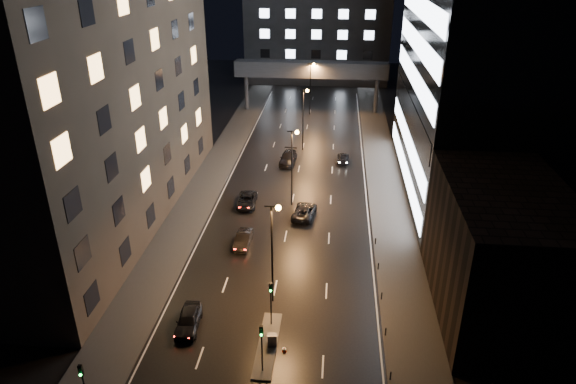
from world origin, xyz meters
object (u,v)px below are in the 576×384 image
(car_away_c, at_px, (247,200))
(utility_cabinet, at_px, (272,340))
(car_away_d, at_px, (288,158))
(car_away_a, at_px, (188,320))
(car_toward_a, at_px, (304,211))
(car_toward_b, at_px, (343,158))
(car_away_b, at_px, (243,239))

(car_away_c, xyz_separation_m, utility_cabinet, (6.45, -25.45, 0.00))
(car_away_c, distance_m, car_away_d, 15.31)
(car_away_c, distance_m, utility_cabinet, 26.25)
(car_away_a, relative_size, utility_cabinet, 4.19)
(car_toward_a, distance_m, car_toward_b, 19.04)
(car_away_b, bearing_deg, car_away_c, 98.71)
(car_away_a, height_order, car_away_c, car_away_a)
(car_toward_a, bearing_deg, utility_cabinet, 94.72)
(car_toward_a, bearing_deg, car_away_b, 57.16)
(car_away_d, relative_size, car_toward_b, 1.29)
(car_toward_a, relative_size, car_toward_b, 1.21)
(car_away_a, bearing_deg, utility_cabinet, -16.97)
(car_away_a, bearing_deg, car_toward_b, 67.01)
(car_away_d, bearing_deg, car_away_b, -93.35)
(car_away_a, relative_size, car_away_d, 0.82)
(car_toward_b, bearing_deg, car_away_a, 72.34)
(car_away_a, xyz_separation_m, car_toward_a, (8.69, 21.47, -0.06))
(car_toward_a, xyz_separation_m, utility_cabinet, (-1.13, -23.16, -0.03))
(car_away_b, distance_m, car_away_d, 24.67)
(car_away_d, distance_m, car_toward_a, 17.47)
(car_away_a, height_order, car_away_d, car_away_d)
(car_away_a, relative_size, car_away_b, 1.06)
(car_away_c, bearing_deg, car_away_a, -95.75)
(car_toward_a, bearing_deg, car_toward_b, -96.96)
(car_away_b, xyz_separation_m, utility_cabinet, (5.19, -15.72, -0.02))
(car_away_b, distance_m, car_toward_b, 28.15)
(car_away_a, height_order, utility_cabinet, car_away_a)
(car_toward_b, bearing_deg, car_toward_a, 76.48)
(car_away_a, height_order, car_toward_a, car_away_a)
(car_away_b, height_order, utility_cabinet, car_away_b)
(car_toward_b, bearing_deg, car_away_d, 10.13)
(car_away_c, bearing_deg, utility_cabinet, -78.86)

